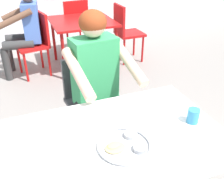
{
  "coord_description": "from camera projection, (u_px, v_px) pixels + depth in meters",
  "views": [
    {
      "loc": [
        -0.5,
        -1.01,
        1.65
      ],
      "look_at": [
        -0.03,
        0.23,
        0.89
      ],
      "focal_mm": 40.59,
      "sensor_mm": 36.0,
      "label": 1
    }
  ],
  "objects": [
    {
      "name": "table_foreground",
      "position": [
        117.0,
        147.0,
        1.42
      ],
      "size": [
        1.19,
        0.78,
        0.74
      ],
      "color": "white",
      "rests_on": "ground"
    },
    {
      "name": "thali_tray",
      "position": [
        125.0,
        145.0,
        1.31
      ],
      "size": [
        0.28,
        0.28,
        0.03
      ],
      "color": "#B7BABF",
      "rests_on": "table_foreground"
    },
    {
      "name": "drinking_cup",
      "position": [
        193.0,
        115.0,
        1.47
      ],
      "size": [
        0.07,
        0.07,
        0.09
      ],
      "color": "#338CBF",
      "rests_on": "table_foreground"
    },
    {
      "name": "chair_foreground",
      "position": [
        90.0,
        96.0,
        2.24
      ],
      "size": [
        0.47,
        0.47,
        0.82
      ],
      "color": "#3F3F44",
      "rests_on": "ground"
    },
    {
      "name": "diner_foreground",
      "position": [
        100.0,
        80.0,
        1.95
      ],
      "size": [
        0.54,
        0.59,
        1.26
      ],
      "color": "#2A2A2A",
      "rests_on": "ground"
    },
    {
      "name": "table_background_red",
      "position": [
        82.0,
        26.0,
        3.69
      ],
      "size": [
        0.88,
        0.89,
        0.71
      ],
      "color": "#B71414",
      "rests_on": "ground"
    },
    {
      "name": "chair_red_left",
      "position": [
        37.0,
        40.0,
        3.51
      ],
      "size": [
        0.49,
        0.49,
        0.87
      ],
      "color": "red",
      "rests_on": "ground"
    },
    {
      "name": "chair_red_right",
      "position": [
        125.0,
        30.0,
        3.9
      ],
      "size": [
        0.41,
        0.39,
        0.89
      ],
      "color": "#B11213",
      "rests_on": "ground"
    },
    {
      "name": "chair_red_far",
      "position": [
        75.0,
        23.0,
        4.2
      ],
      "size": [
        0.46,
        0.45,
        0.9
      ],
      "color": "#B31313",
      "rests_on": "ground"
    },
    {
      "name": "patron_background",
      "position": [
        25.0,
        24.0,
        3.4
      ],
      "size": [
        0.59,
        0.55,
        1.2
      ],
      "color": "#343434",
      "rests_on": "ground"
    }
  ]
}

